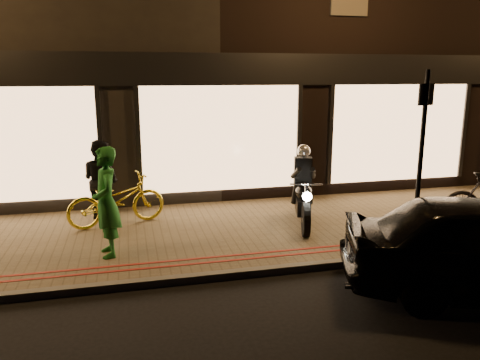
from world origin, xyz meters
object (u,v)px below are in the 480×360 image
bicycle_gold (117,200)px  motorcycle (303,195)px  person_green (106,202)px  sign_post (421,150)px

bicycle_gold → motorcycle: bearing=-119.3°
bicycle_gold → person_green: (-0.11, -1.61, 0.40)m
sign_post → person_green: size_ratio=1.66×
sign_post → bicycle_gold: size_ratio=1.56×
sign_post → person_green: 5.28m
motorcycle → bicycle_gold: size_ratio=0.99×
motorcycle → sign_post: 2.38m
motorcycle → bicycle_gold: motorcycle is taller
sign_post → person_green: (-5.16, 0.79, -0.77)m
motorcycle → sign_post: (1.47, -1.54, 1.06)m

